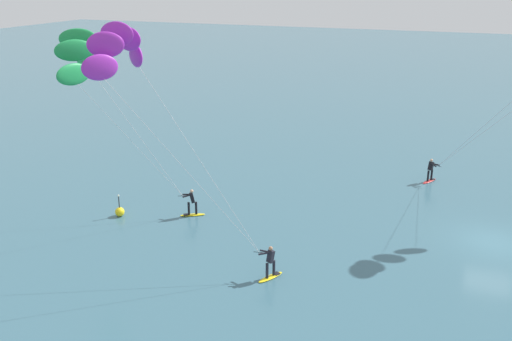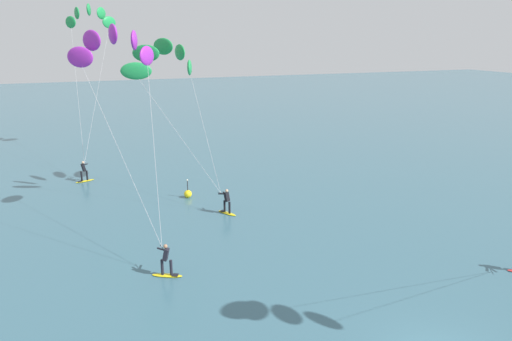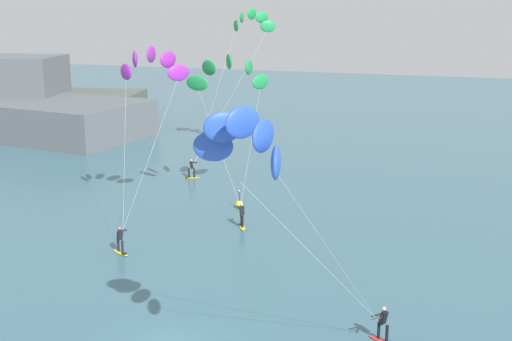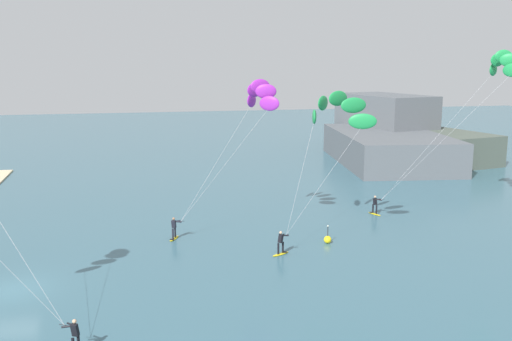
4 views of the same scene
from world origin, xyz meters
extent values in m
ellipsoid|color=yellow|center=(-2.71, 16.95, 0.04)|extent=(1.05, 1.48, 0.08)
cube|color=black|center=(-2.91, 17.31, 0.09)|extent=(0.39, 0.39, 0.02)
cylinder|color=black|center=(-2.60, 16.76, 0.47)|extent=(0.14, 0.14, 0.78)
cylinder|color=black|center=(-2.82, 17.14, 0.47)|extent=(0.14, 0.14, 0.78)
cube|color=black|center=(-2.71, 16.95, 1.16)|extent=(0.42, 0.43, 0.63)
sphere|color=tan|center=(-2.71, 16.95, 1.58)|extent=(0.20, 0.20, 0.20)
cylinder|color=black|center=(-2.98, 17.43, 1.31)|extent=(0.29, 0.50, 0.03)
cylinder|color=black|center=(-2.94, 17.14, 1.34)|extent=(0.52, 0.45, 0.15)
cylinder|color=black|center=(-2.75, 17.25, 1.34)|extent=(0.16, 0.61, 0.15)
ellipsoid|color=#1E9347|center=(-3.44, 23.03, 9.06)|extent=(0.86, 2.00, 1.10)
ellipsoid|color=#1E9347|center=(-4.18, 22.62, 10.14)|extent=(0.54, 2.02, 1.10)
ellipsoid|color=#1E9347|center=(-5.45, 21.93, 10.55)|extent=(1.24, 1.90, 1.10)
ellipsoid|color=#1E9347|center=(-6.71, 21.23, 10.14)|extent=(1.76, 1.50, 1.10)
ellipsoid|color=#1E9347|center=(-7.46, 20.82, 9.06)|extent=(2.00, 0.86, 1.10)
cylinder|color=#B2B2B7|center=(-3.21, 20.23, 5.03)|extent=(0.48, 5.61, 7.46)
cylinder|color=#B2B2B7|center=(-5.22, 19.13, 5.03)|extent=(4.50, 3.41, 7.46)
ellipsoid|color=yellow|center=(-7.95, 10.05, 0.04)|extent=(1.50, 1.01, 0.08)
cube|color=black|center=(-7.59, 9.86, 0.09)|extent=(0.38, 0.38, 0.02)
cylinder|color=black|center=(-8.15, 10.15, 0.47)|extent=(0.14, 0.14, 0.78)
cylinder|color=black|center=(-7.76, 9.95, 0.47)|extent=(0.14, 0.14, 0.78)
cube|color=black|center=(-7.95, 10.05, 1.16)|extent=(0.42, 0.41, 0.63)
sphere|color=#9E7051|center=(-7.95, 10.05, 1.58)|extent=(0.20, 0.20, 0.20)
cylinder|color=black|center=(-8.04, 10.59, 1.31)|extent=(0.11, 0.55, 0.03)
cylinder|color=black|center=(-8.10, 10.31, 1.34)|extent=(0.38, 0.56, 0.15)
cylinder|color=black|center=(-7.89, 10.34, 1.34)|extent=(0.22, 0.61, 0.15)
ellipsoid|color=purple|center=(-7.23, 17.24, 10.14)|extent=(1.19, 1.46, 1.10)
ellipsoid|color=purple|center=(-7.89, 17.14, 10.99)|extent=(0.69, 1.61, 1.10)
ellipsoid|color=purple|center=(-9.02, 16.96, 11.32)|extent=(0.56, 1.61, 1.10)
ellipsoid|color=purple|center=(-10.15, 16.79, 10.99)|extent=(1.09, 1.52, 1.10)
ellipsoid|color=purple|center=(-10.81, 16.69, 10.14)|extent=(1.46, 1.19, 1.10)
cylinder|color=#B2B2B7|center=(-7.63, 13.92, 5.57)|extent=(0.83, 6.66, 8.54)
cylinder|color=#B2B2B7|center=(-9.42, 13.64, 5.57)|extent=(2.80, 6.11, 8.54)
ellipsoid|color=yellow|center=(-11.23, 27.80, 0.04)|extent=(1.54, 0.83, 0.08)
cube|color=black|center=(-11.62, 27.66, 0.09)|extent=(0.36, 0.36, 0.02)
cylinder|color=black|center=(-11.02, 27.87, 0.47)|extent=(0.14, 0.14, 0.78)
cylinder|color=black|center=(-11.44, 27.73, 0.47)|extent=(0.14, 0.14, 0.78)
cube|color=black|center=(-11.23, 27.80, 1.16)|extent=(0.40, 0.39, 0.63)
sphere|color=tan|center=(-11.23, 27.80, 1.58)|extent=(0.20, 0.20, 0.20)
cylinder|color=black|center=(-11.13, 28.34, 1.31)|extent=(0.13, 0.55, 0.03)
cylinder|color=black|center=(-11.29, 28.09, 1.34)|extent=(0.20, 0.61, 0.15)
cylinder|color=black|center=(-11.07, 28.05, 1.34)|extent=(0.40, 0.56, 0.15)
ellipsoid|color=#1E9347|center=(-7.61, 37.70, 12.48)|extent=(1.42, 1.11, 1.10)
ellipsoid|color=#1E9347|center=(-8.24, 37.82, 13.29)|extent=(1.09, 1.44, 1.10)
ellipsoid|color=#1E9347|center=(-9.31, 38.02, 13.61)|extent=(0.59, 1.54, 1.10)
ellipsoid|color=#1E9347|center=(-10.38, 38.22, 13.29)|extent=(0.62, 1.54, 1.10)
ellipsoid|color=#1E9347|center=(-11.01, 38.34, 12.48)|extent=(1.11, 1.42, 1.10)
cylinder|color=#B2B2B7|center=(-9.37, 33.02, 6.74)|extent=(3.54, 9.38, 10.88)
cylinder|color=#B2B2B7|center=(-11.07, 33.34, 6.74)|extent=(0.13, 10.01, 10.88)
sphere|color=yellow|center=(-4.39, 21.00, 0.28)|extent=(0.56, 0.56, 0.56)
cylinder|color=#262628|center=(-4.39, 21.00, 0.91)|extent=(0.06, 0.06, 0.70)
sphere|color=#F2F2CC|center=(-4.39, 21.00, 1.32)|extent=(0.12, 0.12, 0.12)
camera|label=1|loc=(-30.45, 2.01, 13.88)|focal=39.60mm
camera|label=2|loc=(-11.22, -10.50, 11.19)|focal=32.78mm
camera|label=3|loc=(12.07, -23.54, 14.63)|focal=47.56mm
camera|label=4|loc=(34.33, 6.78, 13.21)|focal=40.63mm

